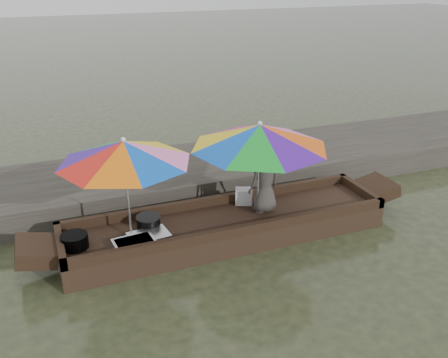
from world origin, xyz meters
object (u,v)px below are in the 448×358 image
object	(u,v)px
tray_crayfish	(134,244)
tray_scallop	(149,236)
boat_hull	(226,228)
cooking_pot	(75,241)
charcoal_grill	(149,222)
umbrella_bow	(127,189)
supply_bag	(244,196)
vendor	(265,180)
umbrella_stern	(259,169)

from	to	relation	value
tray_crayfish	tray_scallop	xyz separation A→B (m)	(0.25, 0.17, -0.01)
boat_hull	cooking_pot	size ratio (longest dim) A/B	13.35
charcoal_grill	boat_hull	bearing A→B (deg)	-8.63
tray_scallop	umbrella_bow	distance (m)	0.79
tray_crayfish	supply_bag	world-z (taller)	supply_bag
charcoal_grill	vendor	size ratio (longest dim) A/B	0.33
umbrella_stern	supply_bag	bearing A→B (deg)	98.67
vendor	tray_crayfish	bearing A→B (deg)	-1.53
charcoal_grill	umbrella_bow	size ratio (longest dim) A/B	0.19
vendor	umbrella_stern	xyz separation A→B (m)	(-0.14, -0.04, 0.23)
umbrella_stern	boat_hull	bearing A→B (deg)	180.00
boat_hull	charcoal_grill	size ratio (longest dim) A/B	14.40
charcoal_grill	umbrella_bow	xyz separation A→B (m)	(-0.31, -0.18, 0.69)
tray_scallop	supply_bag	distance (m)	1.85
charcoal_grill	umbrella_stern	distance (m)	1.90
tray_crayfish	cooking_pot	bearing A→B (deg)	160.60
umbrella_bow	tray_crayfish	bearing A→B (deg)	-92.85
boat_hull	umbrella_stern	bearing A→B (deg)	0.00
vendor	umbrella_stern	size ratio (longest dim) A/B	0.51
cooking_pot	supply_bag	distance (m)	2.85
supply_bag	vendor	bearing A→B (deg)	-61.77
charcoal_grill	umbrella_bow	bearing A→B (deg)	-149.34
supply_bag	vendor	world-z (taller)	vendor
cooking_pot	tray_scallop	xyz separation A→B (m)	(1.05, -0.11, -0.07)
boat_hull	charcoal_grill	distance (m)	1.25
cooking_pot	umbrella_stern	distance (m)	2.95
vendor	umbrella_bow	bearing A→B (deg)	-9.12
supply_bag	umbrella_bow	size ratio (longest dim) A/B	0.15
vendor	supply_bag	bearing A→B (deg)	-72.05
charcoal_grill	umbrella_bow	world-z (taller)	umbrella_bow
vendor	charcoal_grill	bearing A→B (deg)	-14.49
charcoal_grill	supply_bag	xyz separation A→B (m)	(1.69, 0.23, 0.05)
supply_bag	umbrella_stern	distance (m)	0.77
charcoal_grill	umbrella_stern	xyz separation A→B (m)	(1.76, -0.18, 0.69)
cooking_pot	umbrella_stern	xyz separation A→B (m)	(2.88, 0.02, 0.67)
cooking_pot	tray_crayfish	world-z (taller)	cooking_pot
cooking_pot	tray_crayfish	size ratio (longest dim) A/B	0.66
cooking_pot	charcoal_grill	size ratio (longest dim) A/B	1.08
cooking_pot	supply_bag	world-z (taller)	supply_bag
umbrella_stern	cooking_pot	bearing A→B (deg)	-179.67
tray_scallop	vendor	size ratio (longest dim) A/B	0.53
umbrella_bow	umbrella_stern	xyz separation A→B (m)	(2.07, 0.00, 0.00)
boat_hull	umbrella_bow	bearing A→B (deg)	180.00
tray_scallop	charcoal_grill	bearing A→B (deg)	76.66
boat_hull	umbrella_bow	world-z (taller)	umbrella_bow
boat_hull	umbrella_bow	xyz separation A→B (m)	(-1.52, 0.00, 0.95)
charcoal_grill	supply_bag	size ratio (longest dim) A/B	1.28
boat_hull	tray_scallop	size ratio (longest dim) A/B	8.84
boat_hull	vendor	xyz separation A→B (m)	(0.68, 0.04, 0.72)
tray_scallop	umbrella_bow	world-z (taller)	umbrella_bow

